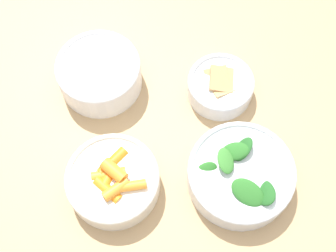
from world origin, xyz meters
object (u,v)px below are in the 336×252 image
object	(u,v)px
bowl_carrots	(113,180)
bowl_greens	(240,175)
bowl_beans_hotdog	(100,74)
bowl_cookies	(220,86)

from	to	relation	value
bowl_carrots	bowl_greens	distance (m)	0.21
bowl_beans_hotdog	bowl_greens	bearing A→B (deg)	-140.25
bowl_greens	bowl_beans_hotdog	world-z (taller)	bowl_greens
bowl_beans_hotdog	bowl_carrots	bearing A→B (deg)	177.25
bowl_cookies	bowl_beans_hotdog	bearing A→B (deg)	72.53
bowl_carrots	bowl_beans_hotdog	bearing A→B (deg)	-2.75
bowl_greens	bowl_cookies	distance (m)	0.18
bowl_greens	bowl_cookies	xyz separation A→B (m)	(0.18, -0.01, -0.00)
bowl_beans_hotdog	bowl_cookies	xyz separation A→B (m)	(-0.07, -0.21, -0.01)
bowl_cookies	bowl_greens	bearing A→B (deg)	176.07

